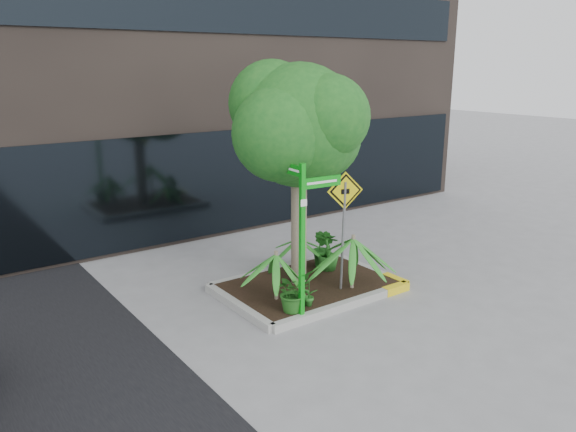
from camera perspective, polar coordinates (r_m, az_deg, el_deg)
ground at (r=10.77m, az=2.18°, el=-8.27°), size 80.00×80.00×0.00m
planter at (r=11.06m, az=2.25°, el=-7.05°), size 3.35×2.36×0.15m
tree at (r=10.36m, az=1.11°, el=9.17°), size 2.92×2.59×4.38m
palm_front at (r=10.56m, az=6.65°, el=-2.27°), size 1.19×1.19×1.32m
palm_left at (r=10.02m, az=-1.22°, el=-3.90°), size 1.03×1.03×1.15m
palm_back at (r=11.70m, az=1.06°, el=-2.38°), size 0.73×0.73×0.81m
shrub_a at (r=9.72m, az=0.48°, el=-7.64°), size 0.80×0.80×0.72m
shrub_b at (r=11.63m, az=4.10°, el=-3.63°), size 0.61×0.61×0.78m
shrub_c at (r=9.94m, az=2.13°, el=-7.53°), size 0.41×0.41×0.59m
shrub_d at (r=11.76m, az=3.58°, el=-3.26°), size 0.53×0.53×0.84m
street_sign_post at (r=9.26m, az=1.54°, el=-0.98°), size 0.82×0.83×2.76m
cattle_sign at (r=10.27m, az=5.73°, el=0.47°), size 0.68×0.22×2.28m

